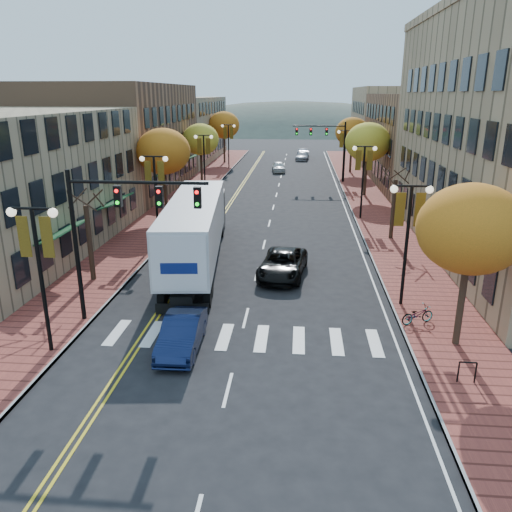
% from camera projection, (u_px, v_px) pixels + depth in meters
% --- Properties ---
extents(ground, '(200.00, 200.00, 0.00)m').
position_uv_depth(ground, '(235.00, 361.00, 19.64)').
color(ground, black).
rests_on(ground, ground).
extents(sidewalk_left, '(4.00, 85.00, 0.15)m').
position_uv_depth(sidewalk_left, '(188.00, 195.00, 51.14)').
color(sidewalk_left, brown).
rests_on(sidewalk_left, ground).
extents(sidewalk_right, '(4.00, 85.00, 0.15)m').
position_uv_depth(sidewalk_right, '(366.00, 199.00, 49.65)').
color(sidewalk_right, brown).
rests_on(sidewalk_right, ground).
extents(building_left_mid, '(12.00, 24.00, 11.00)m').
position_uv_depth(building_left_mid, '(120.00, 138.00, 53.43)').
color(building_left_mid, brown).
rests_on(building_left_mid, ground).
extents(building_left_far, '(12.00, 26.00, 9.50)m').
position_uv_depth(building_left_far, '(176.00, 129.00, 77.34)').
color(building_left_far, '#9E8966').
rests_on(building_left_far, ground).
extents(building_right_mid, '(15.00, 24.00, 10.00)m').
position_uv_depth(building_right_mid, '(444.00, 140.00, 56.33)').
color(building_right_mid, brown).
rests_on(building_right_mid, ground).
extents(building_right_far, '(15.00, 20.00, 11.00)m').
position_uv_depth(building_right_far, '(406.00, 124.00, 77.01)').
color(building_right_far, '#9E8966').
rests_on(building_right_far, ground).
extents(tree_left_a, '(0.28, 0.28, 4.20)m').
position_uv_depth(tree_left_a, '(90.00, 243.00, 27.26)').
color(tree_left_a, '#382619').
rests_on(tree_left_a, sidewalk_left).
extents(tree_left_b, '(4.48, 4.48, 7.21)m').
position_uv_depth(tree_left_b, '(163.00, 152.00, 41.42)').
color(tree_left_b, '#382619').
rests_on(tree_left_b, sidewalk_left).
extents(tree_left_c, '(4.16, 4.16, 6.69)m').
position_uv_depth(tree_left_c, '(201.00, 139.00, 56.69)').
color(tree_left_c, '#382619').
rests_on(tree_left_c, sidewalk_left).
extents(tree_left_d, '(4.61, 4.61, 7.42)m').
position_uv_depth(tree_left_d, '(224.00, 125.00, 73.57)').
color(tree_left_d, '#382619').
rests_on(tree_left_d, sidewalk_left).
extents(tree_right_a, '(4.16, 4.16, 6.69)m').
position_uv_depth(tree_right_a, '(471.00, 229.00, 19.22)').
color(tree_right_a, '#382619').
rests_on(tree_right_a, sidewalk_right).
extents(tree_right_b, '(0.28, 0.28, 4.20)m').
position_uv_depth(tree_right_b, '(393.00, 209.00, 35.24)').
color(tree_right_b, '#382619').
rests_on(tree_right_b, sidewalk_right).
extents(tree_right_c, '(4.48, 4.48, 7.21)m').
position_uv_depth(tree_right_c, '(368.00, 142.00, 49.40)').
color(tree_right_c, '#382619').
rests_on(tree_right_c, sidewalk_right).
extents(tree_right_d, '(4.35, 4.35, 7.00)m').
position_uv_depth(tree_right_d, '(352.00, 132.00, 64.60)').
color(tree_right_d, '#382619').
rests_on(tree_right_d, sidewalk_right).
extents(lamp_left_a, '(1.96, 0.36, 6.05)m').
position_uv_depth(lamp_left_a, '(38.00, 252.00, 18.93)').
color(lamp_left_a, black).
rests_on(lamp_left_a, ground).
extents(lamp_left_b, '(1.96, 0.36, 6.05)m').
position_uv_depth(lamp_left_b, '(155.00, 182.00, 34.08)').
color(lamp_left_b, black).
rests_on(lamp_left_b, ground).
extents(lamp_left_c, '(1.96, 0.36, 6.05)m').
position_uv_depth(lamp_left_c, '(204.00, 152.00, 51.12)').
color(lamp_left_c, black).
rests_on(lamp_left_c, ground).
extents(lamp_left_d, '(1.96, 0.36, 6.05)m').
position_uv_depth(lamp_left_d, '(228.00, 138.00, 68.17)').
color(lamp_left_d, black).
rests_on(lamp_left_d, ground).
extents(lamp_right_a, '(1.96, 0.36, 6.05)m').
position_uv_depth(lamp_right_a, '(409.00, 222.00, 23.37)').
color(lamp_right_a, black).
rests_on(lamp_right_a, ground).
extents(lamp_right_b, '(1.96, 0.36, 6.05)m').
position_uv_depth(lamp_right_b, '(364.00, 168.00, 40.41)').
color(lamp_right_b, black).
rests_on(lamp_right_b, ground).
extents(lamp_right_c, '(1.96, 0.36, 6.05)m').
position_uv_depth(lamp_right_c, '(345.00, 146.00, 57.46)').
color(lamp_right_c, black).
rests_on(lamp_right_c, ground).
extents(traffic_mast_near, '(6.10, 0.35, 7.00)m').
position_uv_depth(traffic_mast_near, '(116.00, 219.00, 21.40)').
color(traffic_mast_near, black).
rests_on(traffic_mast_near, ground).
extents(traffic_mast_far, '(6.10, 0.34, 7.00)m').
position_uv_depth(traffic_mast_far, '(328.00, 140.00, 57.43)').
color(traffic_mast_far, black).
rests_on(traffic_mast_far, ground).
extents(semi_truck, '(4.37, 17.01, 4.21)m').
position_uv_depth(semi_truck, '(197.00, 224.00, 30.35)').
color(semi_truck, black).
rests_on(semi_truck, ground).
extents(navy_sedan, '(1.58, 4.26, 1.39)m').
position_uv_depth(navy_sedan, '(182.00, 333.00, 20.38)').
color(navy_sedan, '#0E1739').
rests_on(navy_sedan, ground).
extents(black_suv, '(3.01, 5.50, 1.46)m').
position_uv_depth(black_suv, '(283.00, 264.00, 28.59)').
color(black_suv, black).
rests_on(black_suv, ground).
extents(car_far_white, '(2.10, 4.30, 1.41)m').
position_uv_depth(car_far_white, '(278.00, 167.00, 66.66)').
color(car_far_white, silver).
rests_on(car_far_white, ground).
extents(car_far_silver, '(2.30, 4.72, 1.32)m').
position_uv_depth(car_far_silver, '(302.00, 156.00, 78.57)').
color(car_far_silver, '#95959C').
rests_on(car_far_silver, ground).
extents(car_far_oncoming, '(1.92, 4.25, 1.35)m').
position_uv_depth(car_far_oncoming, '(303.00, 153.00, 82.87)').
color(car_far_oncoming, '#97959C').
rests_on(car_far_oncoming, ground).
extents(bicycle, '(1.70, 1.18, 0.85)m').
position_uv_depth(bicycle, '(417.00, 315.00, 22.41)').
color(bicycle, gray).
rests_on(bicycle, sidewalk_right).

